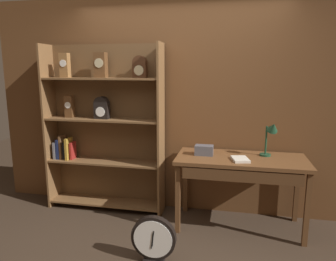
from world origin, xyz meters
The scene contains 7 objects.
back_wood_panel centered at (0.00, 1.33, 1.30)m, with size 4.80×0.05×2.60m, color brown.
bookshelf centered at (-0.93, 1.14, 1.05)m, with size 1.47×0.31×2.04m.
workbench centered at (0.74, 0.92, 0.71)m, with size 1.39×0.65×0.81m.
desk_lamp centered at (1.05, 1.05, 1.07)m, with size 0.20×0.20×0.40m.
toolbox_small centered at (0.34, 0.97, 0.86)m, with size 0.20×0.12×0.11m, color #595960.
open_repair_manual centered at (0.73, 0.84, 0.82)m, with size 0.16×0.22×0.03m, color silver.
round_clock_large centered at (-0.02, 0.09, 0.23)m, with size 0.41×0.11×0.45m.
Camera 1 is at (0.65, -2.43, 1.74)m, focal length 33.66 mm.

